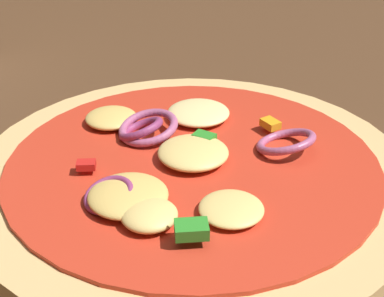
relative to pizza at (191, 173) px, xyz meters
The scene contains 2 objects.
dining_table 0.05m from the pizza, 24.91° to the left, with size 1.45×1.00×0.04m.
pizza is the anchor object (origin of this frame).
Camera 1 is at (-0.04, -0.33, 0.25)m, focal length 50.96 mm.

